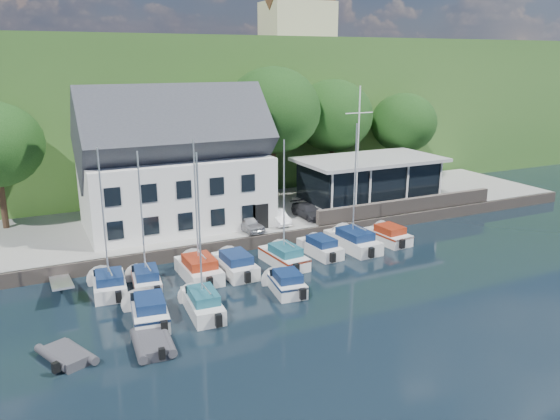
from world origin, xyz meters
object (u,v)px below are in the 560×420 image
at_px(boat_r1_4, 284,203).
at_px(boat_r2_1, 200,239).
at_px(club_pavilion, 369,180).
at_px(boat_r1_2, 196,209).
at_px(boat_r1_1, 142,222).
at_px(boat_r1_6, 355,188).
at_px(boat_r2_2, 286,281).
at_px(harbor_building, 176,171).
at_px(boat_r1_0, 104,227).
at_px(boat_r1_7, 388,234).
at_px(car_blue, 337,205).
at_px(dinghy_0, 66,354).
at_px(boat_r1_5, 320,245).
at_px(boat_r1_3, 235,262).
at_px(car_white, 277,217).
at_px(car_dgrey, 308,211).
at_px(car_silver, 248,223).
at_px(boat_r2_0, 149,308).
at_px(dinghy_1, 153,341).
at_px(flagpole, 358,153).

xyz_separation_m(boat_r1_4, boat_r2_1, (-7.41, -4.72, -0.05)).
xyz_separation_m(club_pavilion, boat_r1_2, (-19.16, -8.60, 1.61)).
height_order(boat_r1_1, boat_r1_4, boat_r1_4).
height_order(boat_r1_6, boat_r2_2, boat_r1_6).
height_order(harbor_building, boat_r1_0, harbor_building).
bearing_deg(boat_r1_7, boat_r1_6, 175.11).
distance_m(car_blue, dinghy_0, 27.02).
bearing_deg(boat_r1_2, boat_r1_5, 1.45).
bearing_deg(harbor_building, boat_r1_3, -82.10).
bearing_deg(car_white, boat_r1_3, -132.61).
xyz_separation_m(car_dgrey, boat_r1_3, (-9.10, -6.54, -0.82)).
xyz_separation_m(club_pavilion, car_silver, (-13.54, -3.44, -1.47)).
xyz_separation_m(club_pavilion, car_white, (-10.67, -2.71, -1.50)).
height_order(club_pavilion, boat_r2_0, club_pavilion).
relative_size(car_white, boat_r1_5, 0.60).
relative_size(club_pavilion, boat_r1_0, 1.56).
relative_size(boat_r2_0, dinghy_1, 1.77).
relative_size(car_dgrey, boat_r1_5, 0.69).
bearing_deg(boat_r1_5, boat_r1_7, -3.73).
distance_m(harbor_building, dinghy_0, 19.60).
xyz_separation_m(club_pavilion, flagpole, (-3.69, -3.51, 3.35)).
distance_m(boat_r1_3, boat_r1_5, 6.92).
bearing_deg(boat_r1_3, dinghy_0, -149.79).
relative_size(harbor_building, car_blue, 3.96).
height_order(flagpole, boat_r1_2, flagpole).
bearing_deg(boat_r1_3, dinghy_1, -135.01).
height_order(flagpole, boat_r2_2, flagpole).
distance_m(club_pavilion, car_white, 11.11).
bearing_deg(boat_r1_7, harbor_building, 143.49).
xyz_separation_m(harbor_building, boat_r1_0, (-6.82, -9.01, -1.12)).
distance_m(club_pavilion, boat_r2_2, 19.99).
relative_size(harbor_building, boat_r1_6, 1.52).
relative_size(boat_r1_5, dinghy_0, 1.92).
bearing_deg(boat_r1_0, boat_r1_6, 7.02).
height_order(club_pavilion, boat_r1_0, boat_r1_0).
relative_size(boat_r1_0, dinghy_0, 2.88).
distance_m(boat_r1_6, boat_r2_0, 17.76).
height_order(harbor_building, car_white, harbor_building).
xyz_separation_m(car_blue, boat_r2_2, (-10.32, -11.04, -0.94)).
height_order(boat_r1_1, boat_r1_5, boat_r1_1).
bearing_deg(boat_r1_3, boat_r1_2, 174.02).
relative_size(car_dgrey, boat_r1_2, 0.42).
distance_m(car_dgrey, boat_r1_0, 18.49).
bearing_deg(boat_r1_6, harbor_building, 138.45).
distance_m(car_white, boat_r1_0, 15.52).
distance_m(harbor_building, dinghy_1, 18.54).
xyz_separation_m(car_blue, flagpole, (0.94, -1.49, 4.78)).
bearing_deg(car_white, club_pavilion, 16.31).
bearing_deg(boat_r2_2, boat_r2_1, -167.12).
bearing_deg(boat_r1_1, car_silver, 37.29).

